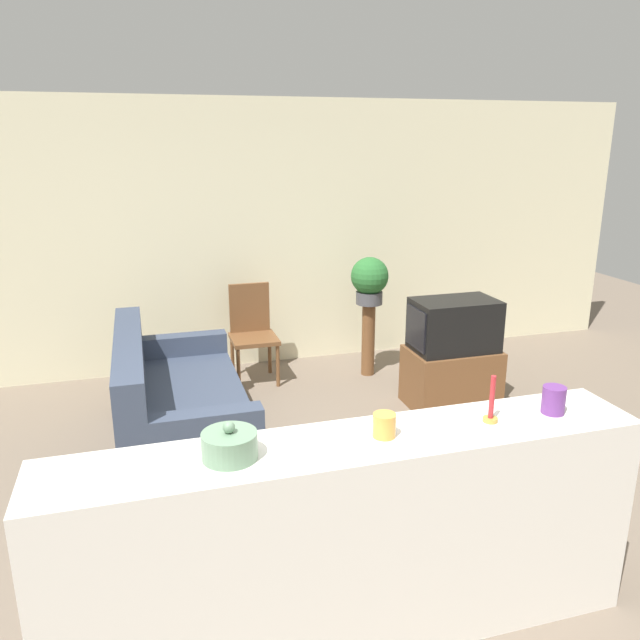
# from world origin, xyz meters

# --- Properties ---
(ground_plane) EXTENTS (14.00, 14.00, 0.00)m
(ground_plane) POSITION_xyz_m (0.00, 0.00, 0.00)
(ground_plane) COLOR #756656
(wall_back) EXTENTS (9.00, 0.06, 2.70)m
(wall_back) POSITION_xyz_m (0.00, 3.43, 1.35)
(wall_back) COLOR beige
(wall_back) RESTS_ON ground_plane
(couch) EXTENTS (0.93, 1.84, 0.91)m
(couch) POSITION_xyz_m (-0.66, 1.72, 0.31)
(couch) COLOR #384256
(couch) RESTS_ON ground_plane
(tv_stand) EXTENTS (0.78, 0.52, 0.52)m
(tv_stand) POSITION_xyz_m (1.75, 1.83, 0.26)
(tv_stand) COLOR brown
(tv_stand) RESTS_ON ground_plane
(television) EXTENTS (0.73, 0.45, 0.45)m
(television) POSITION_xyz_m (1.74, 1.83, 0.75)
(television) COLOR black
(television) RESTS_ON tv_stand
(wooden_chair) EXTENTS (0.44, 0.44, 0.95)m
(wooden_chair) POSITION_xyz_m (0.17, 2.96, 0.52)
(wooden_chair) COLOR brown
(wooden_chair) RESTS_ON ground_plane
(plant_stand) EXTENTS (0.13, 0.13, 0.74)m
(plant_stand) POSITION_xyz_m (1.30, 2.75, 0.37)
(plant_stand) COLOR brown
(plant_stand) RESTS_ON ground_plane
(potted_plant) EXTENTS (0.37, 0.37, 0.46)m
(potted_plant) POSITION_xyz_m (1.30, 2.75, 0.99)
(potted_plant) COLOR #4C4C51
(potted_plant) RESTS_ON plant_stand
(foreground_counter) EXTENTS (2.74, 0.44, 1.03)m
(foreground_counter) POSITION_xyz_m (0.00, -0.48, 0.52)
(foreground_counter) COLOR white
(foreground_counter) RESTS_ON ground_plane
(decorative_bowl) EXTENTS (0.23, 0.23, 0.17)m
(decorative_bowl) POSITION_xyz_m (-0.55, -0.48, 1.09)
(decorative_bowl) COLOR gray
(decorative_bowl) RESTS_ON foreground_counter
(candle_jar) EXTENTS (0.10, 0.10, 0.11)m
(candle_jar) POSITION_xyz_m (0.14, -0.48, 1.09)
(candle_jar) COLOR gold
(candle_jar) RESTS_ON foreground_counter
(candlestick) EXTENTS (0.07, 0.07, 0.23)m
(candlestick) POSITION_xyz_m (0.68, -0.48, 1.11)
(candlestick) COLOR #B7933D
(candlestick) RESTS_ON foreground_counter
(coffee_tin) EXTENTS (0.11, 0.11, 0.14)m
(coffee_tin) POSITION_xyz_m (1.02, -0.48, 1.10)
(coffee_tin) COLOR #66337F
(coffee_tin) RESTS_ON foreground_counter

